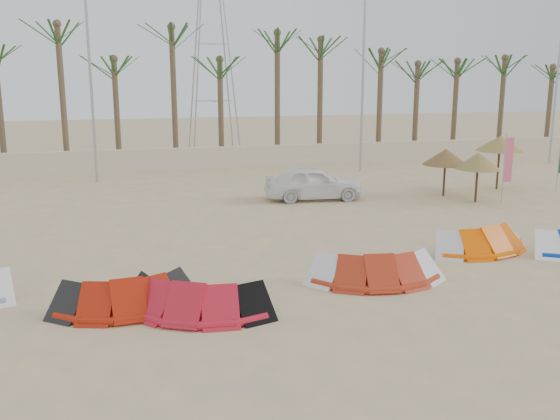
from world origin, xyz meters
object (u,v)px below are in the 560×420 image
object	(u,v)px
kite_red_mid	(192,292)
parasol_right	(500,143)
parasol_left	(446,157)
kite_red_right	(371,264)
car	(313,183)
kite_orange	(477,235)
kite_red_left	(126,289)
parasol_mid	(478,161)

from	to	relation	value
kite_red_mid	parasol_right	bearing A→B (deg)	36.93
kite_red_mid	parasol_left	size ratio (longest dim) A/B	1.93
kite_red_right	car	world-z (taller)	car
parasol_left	car	bearing A→B (deg)	173.28
kite_red_right	kite_orange	bearing A→B (deg)	24.13
kite_orange	car	bearing A→B (deg)	108.48
kite_red_mid	parasol_left	distance (m)	16.28
car	kite_orange	bearing A→B (deg)	-156.20
car	kite_red_left	bearing A→B (deg)	149.21
kite_red_right	kite_red_mid	bearing A→B (deg)	-168.23
parasol_left	parasol_right	world-z (taller)	parasol_right
parasol_left	parasol_mid	bearing A→B (deg)	-65.69
kite_red_left	kite_red_mid	xyz separation A→B (m)	(1.51, -0.56, 0.00)
kite_red_mid	parasol_mid	bearing A→B (deg)	35.52
kite_red_left	car	xyz separation A→B (m)	(7.89, 10.82, 0.29)
kite_red_mid	kite_red_right	bearing A→B (deg)	11.77
kite_orange	parasol_right	size ratio (longest dim) A/B	1.54
kite_orange	parasol_right	xyz separation A→B (m)	(6.22, 8.64, 1.72)
parasol_right	car	world-z (taller)	parasol_right
parasol_mid	parasol_right	distance (m)	3.52
parasol_right	kite_red_left	bearing A→B (deg)	-146.92
parasol_mid	parasol_right	xyz separation A→B (m)	(2.54, 2.40, 0.39)
parasol_mid	car	xyz separation A→B (m)	(-6.49, 2.19, -1.04)
kite_red_right	parasol_right	xyz separation A→B (m)	(10.53, 10.57, 1.72)
kite_orange	parasol_mid	distance (m)	7.36
parasol_left	parasol_right	bearing A→B (deg)	15.45
kite_orange	parasol_left	xyz separation A→B (m)	(2.99, 7.75, 1.32)
kite_red_left	parasol_mid	size ratio (longest dim) A/B	1.66
car	parasol_right	bearing A→B (deg)	-83.37
kite_red_left	parasol_left	size ratio (longest dim) A/B	1.67
parasol_right	parasol_mid	bearing A→B (deg)	-136.64
kite_orange	parasol_mid	size ratio (longest dim) A/B	1.82
kite_red_left	parasol_right	world-z (taller)	parasol_right
kite_red_mid	kite_red_right	xyz separation A→B (m)	(4.88, 1.02, -0.00)
parasol_mid	kite_red_mid	bearing A→B (deg)	-144.48
kite_red_left	kite_red_right	xyz separation A→B (m)	(6.39, 0.46, 0.00)
kite_red_right	car	size ratio (longest dim) A/B	0.88
kite_red_mid	kite_orange	size ratio (longest dim) A/B	1.05
kite_orange	kite_red_left	bearing A→B (deg)	-167.42
parasol_mid	car	world-z (taller)	parasol_mid
kite_red_right	parasol_left	bearing A→B (deg)	52.94
kite_red_mid	kite_orange	distance (m)	9.66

